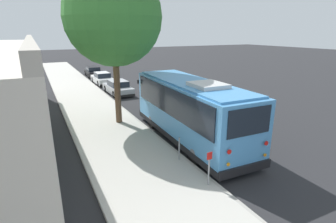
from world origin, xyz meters
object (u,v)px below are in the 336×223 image
object	(u,v)px
parked_sedan_white	(102,79)
parked_sedan_black	(93,72)
parked_sedan_silver	(118,88)
sign_post_near	(209,168)
sign_post_far	(179,149)
shuttle_bus	(190,108)
street_tree	(112,10)

from	to	relation	value
parked_sedan_white	parked_sedan_black	distance (m)	5.76
parked_sedan_silver	sign_post_near	bearing A→B (deg)	173.20
parked_sedan_white	sign_post_far	world-z (taller)	parked_sedan_white
shuttle_bus	parked_sedan_silver	xyz separation A→B (m)	(12.24, 0.25, -1.20)
shuttle_bus	parked_sedan_white	distance (m)	17.72
sign_post_far	sign_post_near	bearing A→B (deg)	180.00
parked_sedan_silver	street_tree	bearing A→B (deg)	161.91
sign_post_far	parked_sedan_white	bearing A→B (deg)	-3.96
parked_sedan_silver	sign_post_far	world-z (taller)	parked_sedan_silver
parked_sedan_black	street_tree	bearing A→B (deg)	174.56
shuttle_bus	parked_sedan_black	bearing A→B (deg)	2.32
sign_post_near	sign_post_far	size ratio (longest dim) A/B	1.24
shuttle_bus	parked_sedan_black	world-z (taller)	shuttle_bus
parked_sedan_white	street_tree	distance (m)	14.91
parked_sedan_black	sign_post_far	bearing A→B (deg)	178.24
parked_sedan_silver	parked_sedan_black	distance (m)	11.19
sign_post_far	shuttle_bus	bearing A→B (deg)	-41.14
parked_sedan_white	sign_post_far	xyz separation A→B (m)	(-19.70, 1.36, 0.08)
street_tree	shuttle_bus	bearing A→B (deg)	-148.35
parked_sedan_black	sign_post_far	world-z (taller)	parked_sedan_black
parked_sedan_silver	sign_post_near	distance (m)	16.53
parked_sedan_silver	street_tree	size ratio (longest dim) A/B	0.45
shuttle_bus	street_tree	world-z (taller)	street_tree
street_tree	parked_sedan_black	bearing A→B (deg)	-7.21
parked_sedan_black	sign_post_far	size ratio (longest dim) A/B	4.38
parked_sedan_silver	sign_post_far	size ratio (longest dim) A/B	4.18
street_tree	sign_post_near	bearing A→B (deg)	-174.23
parked_sedan_black	parked_sedan_silver	bearing A→B (deg)	-178.48
parked_sedan_silver	parked_sedan_black	bearing A→B (deg)	-1.77
sign_post_far	parked_sedan_silver	bearing A→B (deg)	-6.09
parked_sedan_black	sign_post_far	xyz separation A→B (m)	(-25.45, 1.57, 0.10)
street_tree	sign_post_near	world-z (taller)	street_tree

